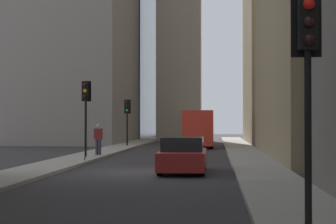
{
  "coord_description": "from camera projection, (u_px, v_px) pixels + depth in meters",
  "views": [
    {
      "loc": [
        -22.09,
        -2.67,
        2.03
      ],
      "look_at": [
        17.3,
        0.67,
        2.7
      ],
      "focal_mm": 59.56,
      "sensor_mm": 36.0,
      "label": 1
    }
  ],
  "objects": [
    {
      "name": "sidewalk_left",
      "position": [
        262.0,
        171.0,
        21.82
      ],
      "size": [
        90.0,
        2.2,
        0.14
      ],
      "primitive_type": "cube",
      "color": "gray",
      "rests_on": "ground_plane"
    },
    {
      "name": "discarded_bottle",
      "position": [
        85.0,
        158.0,
        26.92
      ],
      "size": [
        0.07,
        0.07,
        0.27
      ],
      "color": "#236033",
      "rests_on": "sidewalk_right"
    },
    {
      "name": "traffic_light_midblock",
      "position": [
        86.0,
        101.0,
        29.9
      ],
      "size": [
        0.43,
        0.52,
        4.08
      ],
      "color": "black",
      "rests_on": "sidewalk_right"
    },
    {
      "name": "sidewalk_right",
      "position": [
        38.0,
        170.0,
        22.58
      ],
      "size": [
        90.0,
        2.2,
        0.14
      ],
      "primitive_type": "cube",
      "color": "gray",
      "rests_on": "ground_plane"
    },
    {
      "name": "traffic_light_foreground",
      "position": [
        308.0,
        55.0,
        9.41
      ],
      "size": [
        0.43,
        0.52,
        4.1
      ],
      "color": "black",
      "rests_on": "sidewalk_left"
    },
    {
      "name": "pedestrian",
      "position": [
        98.0,
        138.0,
        31.34
      ],
      "size": [
        0.26,
        0.44,
        1.75
      ],
      "color": "#33333D",
      "rests_on": "sidewalk_right"
    },
    {
      "name": "traffic_light_far_junction",
      "position": [
        127.0,
        112.0,
        44.01
      ],
      "size": [
        0.43,
        0.52,
        3.62
      ],
      "color": "black",
      "rests_on": "sidewalk_right"
    },
    {
      "name": "ground_plane",
      "position": [
        148.0,
        172.0,
        22.2
      ],
      "size": [
        135.0,
        135.0,
        0.0
      ],
      "primitive_type": "plane",
      "color": "#302D30"
    },
    {
      "name": "sedan_red",
      "position": [
        183.0,
        156.0,
        22.0
      ],
      "size": [
        4.3,
        1.78,
        1.42
      ],
      "color": "maroon",
      "rests_on": "ground_plane"
    },
    {
      "name": "delivery_truck",
      "position": [
        199.0,
        129.0,
        43.21
      ],
      "size": [
        6.46,
        2.25,
        2.84
      ],
      "color": "red",
      "rests_on": "ground_plane"
    },
    {
      "name": "building_left_far",
      "position": [
        301.0,
        20.0,
        51.59
      ],
      "size": [
        14.59,
        10.5,
        22.81
      ],
      "color": "#9E8966",
      "rests_on": "ground_plane"
    }
  ]
}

